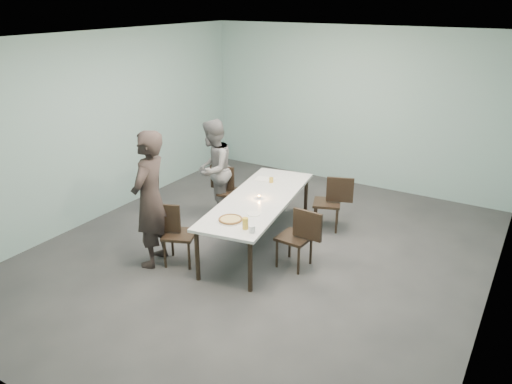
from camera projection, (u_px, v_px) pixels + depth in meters
The scene contains 16 objects.
ground at pixel (260, 254), 7.23m from camera, with size 7.00×7.00×0.00m, color #333335.
room_shell at pixel (260, 116), 6.48m from camera, with size 6.02×7.02×3.01m.
table at pixel (258, 202), 7.25m from camera, with size 1.30×2.71×0.75m.
chair_near_left at pixel (174, 230), 6.83m from camera, with size 0.65×0.55×0.87m.
chair_far_left at pixel (229, 188), 8.31m from camera, with size 0.64×0.48×0.87m.
chair_near_right at pixel (300, 234), 6.70m from camera, with size 0.62×0.44×0.87m.
chair_far_right at pixel (332, 199), 7.84m from camera, with size 0.65×0.54×0.87m.
diner_near at pixel (150, 199), 6.67m from camera, with size 0.69×0.45×1.90m, color black.
diner_far at pixel (213, 169), 8.19m from camera, with size 0.80×0.63×1.66m, color slate.
pizza at pixel (231, 220), 6.50m from camera, with size 0.34×0.34×0.04m.
side_plate at pixel (254, 214), 6.70m from camera, with size 0.18×0.18×0.01m, color white.
beer_glass at pixel (245, 223), 6.26m from camera, with size 0.08×0.08×0.15m, color gold.
water_tumbler at pixel (252, 229), 6.18m from camera, with size 0.08×0.08×0.09m, color silver.
tealight at pixel (259, 197), 7.21m from camera, with size 0.06×0.06×0.05m.
amber_tumbler at pixel (271, 180), 7.83m from camera, with size 0.07×0.07×0.08m, color gold.
menu at pixel (265, 179), 7.97m from camera, with size 0.30×0.22×0.01m, color silver.
Camera 1 is at (3.24, -5.51, 3.50)m, focal length 35.00 mm.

